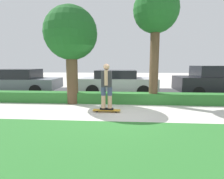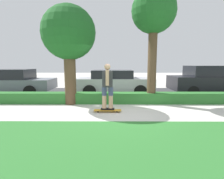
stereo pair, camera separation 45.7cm
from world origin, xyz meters
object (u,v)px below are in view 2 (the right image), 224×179
(tree_mid, at_px, (154,15))
(parked_car_front, at_px, (12,81))
(tree_near, at_px, (69,35))
(parked_car_middle, at_px, (114,82))
(skater_person, at_px, (107,86))
(parked_car_rear, at_px, (210,80))
(skateboard, at_px, (108,110))

(tree_mid, distance_m, parked_car_front, 8.37)
(tree_near, xyz_separation_m, parked_car_front, (-3.93, 2.35, -2.19))
(tree_near, bearing_deg, parked_car_middle, 49.84)
(parked_car_front, relative_size, parked_car_middle, 1.09)
(skater_person, bearing_deg, tree_near, 141.37)
(parked_car_front, bearing_deg, tree_mid, -18.47)
(tree_near, height_order, parked_car_rear, tree_near)
(skateboard, distance_m, parked_car_rear, 6.87)
(skater_person, relative_size, parked_car_front, 0.36)
(skateboard, height_order, skater_person, skater_person)
(tree_near, xyz_separation_m, parked_car_middle, (1.92, 2.28, -2.19))
(skateboard, bearing_deg, parked_car_middle, 85.76)
(skateboard, distance_m, tree_near, 3.58)
(tree_mid, xyz_separation_m, parked_car_middle, (-1.63, 2.12, -3.03))
(tree_mid, relative_size, parked_car_middle, 1.15)
(skateboard, xyz_separation_m, tree_near, (-1.65, 1.32, 2.89))
(parked_car_middle, bearing_deg, skater_person, -93.42)
(parked_car_front, distance_m, parked_car_middle, 5.85)
(tree_near, bearing_deg, skater_person, -38.63)
(parked_car_middle, xyz_separation_m, parked_car_rear, (5.46, 0.10, 0.08))
(tree_mid, xyz_separation_m, parked_car_front, (-7.48, 2.19, -3.03))
(parked_car_front, height_order, parked_car_rear, parked_car_rear)
(tree_mid, height_order, parked_car_rear, tree_mid)
(parked_car_front, relative_size, parked_car_rear, 1.02)
(skater_person, relative_size, parked_car_middle, 0.39)
(tree_mid, xyz_separation_m, parked_car_rear, (3.83, 2.22, -2.95))
(parked_car_middle, height_order, parked_car_rear, parked_car_rear)
(skateboard, xyz_separation_m, parked_car_middle, (0.27, 3.60, 0.70))
(parked_car_middle, bearing_deg, tree_mid, -51.62)
(skateboard, height_order, parked_car_rear, parked_car_rear)
(tree_near, distance_m, parked_car_front, 5.08)
(skater_person, xyz_separation_m, tree_near, (-1.65, 1.32, 1.98))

